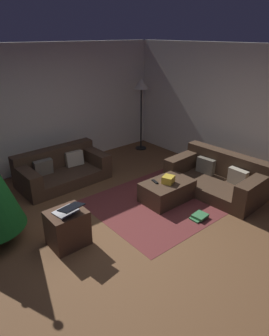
% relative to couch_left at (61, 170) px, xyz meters
% --- Properties ---
extents(ground_plane, '(6.40, 6.40, 0.00)m').
position_rel_couch_left_xyz_m(ground_plane, '(-0.14, -2.24, -0.25)').
color(ground_plane, brown).
extents(rear_partition, '(6.40, 0.12, 2.60)m').
position_rel_couch_left_xyz_m(rear_partition, '(-0.14, 0.90, 1.05)').
color(rear_partition, silver).
rests_on(rear_partition, ground_plane).
extents(corner_partition, '(0.12, 6.40, 2.60)m').
position_rel_couch_left_xyz_m(corner_partition, '(3.00, -2.24, 1.05)').
color(corner_partition, silver).
rests_on(corner_partition, ground_plane).
extents(couch_left, '(1.75, 0.96, 0.65)m').
position_rel_couch_left_xyz_m(couch_left, '(0.00, 0.00, 0.00)').
color(couch_left, '#473323').
rests_on(couch_left, ground_plane).
extents(couch_right, '(1.08, 1.79, 0.70)m').
position_rel_couch_left_xyz_m(couch_right, '(2.11, -2.26, 0.01)').
color(couch_right, '#473323').
rests_on(couch_right, ground_plane).
extents(ottoman, '(0.91, 0.59, 0.36)m').
position_rel_couch_left_xyz_m(ottoman, '(1.10, -1.90, -0.07)').
color(ottoman, '#473323').
rests_on(ottoman, ground_plane).
extents(gift_box, '(0.25, 0.24, 0.13)m').
position_rel_couch_left_xyz_m(gift_box, '(1.08, -1.94, 0.17)').
color(gift_box, gold).
rests_on(gift_box, ottoman).
extents(tv_remote, '(0.08, 0.17, 0.02)m').
position_rel_couch_left_xyz_m(tv_remote, '(0.91, -1.77, 0.12)').
color(tv_remote, black).
rests_on(tv_remote, ottoman).
extents(side_table, '(0.52, 0.44, 0.53)m').
position_rel_couch_left_xyz_m(side_table, '(-0.87, -1.89, 0.01)').
color(side_table, '#4C3323').
rests_on(side_table, ground_plane).
extents(laptop, '(0.37, 0.41, 0.16)m').
position_rel_couch_left_xyz_m(laptop, '(-0.86, -1.94, 0.34)').
color(laptop, silver).
rests_on(laptop, side_table).
extents(book_stack, '(0.29, 0.22, 0.07)m').
position_rel_couch_left_xyz_m(book_stack, '(1.07, -2.67, -0.22)').
color(book_stack, '#387A47').
rests_on(book_stack, ground_plane).
extents(corner_lamp, '(0.36, 0.36, 1.77)m').
position_rel_couch_left_xyz_m(corner_lamp, '(2.46, 0.39, 1.26)').
color(corner_lamp, black).
rests_on(corner_lamp, ground_plane).
extents(area_rug, '(2.60, 2.00, 0.01)m').
position_rel_couch_left_xyz_m(area_rug, '(1.10, -1.90, -0.25)').
color(area_rug, brown).
rests_on(area_rug, ground_plane).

